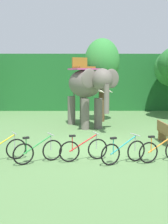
% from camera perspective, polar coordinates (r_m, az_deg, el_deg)
% --- Properties ---
extents(ground_plane, '(80.00, 80.00, 0.00)m').
position_cam_1_polar(ground_plane, '(11.83, 2.79, -6.88)').
color(ground_plane, '#567F47').
extents(foliage_hedge, '(36.00, 6.00, 4.37)m').
position_cam_1_polar(foliage_hedge, '(26.10, 0.99, 5.81)').
color(foliage_hedge, '#1E6028').
rests_on(foliage_hedge, ground).
extents(tree_far_left, '(2.08, 2.08, 4.96)m').
position_cam_1_polar(tree_far_left, '(18.09, 3.45, 9.38)').
color(tree_far_left, brown).
rests_on(tree_far_left, ground).
extents(elephant, '(3.01, 4.16, 3.78)m').
position_cam_1_polar(elephant, '(16.10, 0.58, 4.86)').
color(elephant, '#665E56').
rests_on(elephant, ground).
extents(bike_yellow, '(1.54, 0.87, 0.92)m').
position_cam_1_polar(bike_yellow, '(10.41, -15.46, -6.95)').
color(bike_yellow, black).
rests_on(bike_yellow, ground).
extents(bike_green, '(1.53, 0.88, 0.92)m').
position_cam_1_polar(bike_green, '(9.99, -8.73, -7.38)').
color(bike_green, black).
rests_on(bike_green, ground).
extents(bike_red, '(1.63, 0.70, 0.92)m').
position_cam_1_polar(bike_red, '(10.10, -0.07, -7.12)').
color(bike_red, black).
rests_on(bike_red, ground).
extents(bike_teal, '(1.55, 0.84, 0.92)m').
position_cam_1_polar(bike_teal, '(9.89, 7.53, -7.50)').
color(bike_teal, black).
rests_on(bike_teal, ground).
extents(bike_orange, '(1.63, 0.70, 0.92)m').
position_cam_1_polar(bike_orange, '(10.30, 14.50, -7.08)').
color(bike_orange, black).
rests_on(bike_orange, ground).
extents(wooden_bench, '(0.48, 1.52, 0.89)m').
position_cam_1_polar(wooden_bench, '(12.94, 15.24, -3.72)').
color(wooden_bench, brown).
rests_on(wooden_bench, ground).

